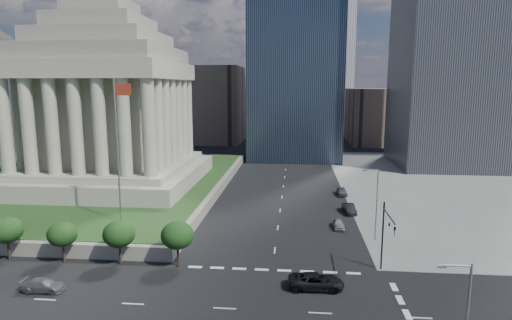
# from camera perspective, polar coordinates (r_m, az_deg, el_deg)

# --- Properties ---
(ground) EXTENTS (500.00, 500.00, 0.00)m
(ground) POSITION_cam_1_polar(r_m,az_deg,el_deg) (133.79, 4.26, 0.82)
(ground) COLOR black
(ground) RESTS_ON ground
(sidewalk_ne) EXTENTS (68.00, 90.00, 0.03)m
(sidewalk_ne) POSITION_cam_1_polar(r_m,az_deg,el_deg) (103.99, 30.03, -3.08)
(sidewalk_ne) COLOR slate
(sidewalk_ne) RESTS_ON ground
(plaza_terrace) EXTENTS (66.00, 70.00, 1.80)m
(plaza_terrace) POSITION_cam_1_polar(r_m,az_deg,el_deg) (96.95, -24.12, -2.92)
(plaza_terrace) COLOR slate
(plaza_terrace) RESTS_ON ground
(plaza_lawn) EXTENTS (64.00, 68.00, 0.10)m
(plaza_lawn) POSITION_cam_1_polar(r_m,az_deg,el_deg) (96.76, -24.16, -2.38)
(plaza_lawn) COLOR #1F3D19
(plaza_lawn) RESTS_ON plaza_terrace
(war_memorial) EXTENTS (34.00, 34.00, 39.00)m
(war_memorial) POSITION_cam_1_polar(r_m,az_deg,el_deg) (88.06, -19.37, 9.63)
(war_memorial) COLOR gray
(war_memorial) RESTS_ON plaza_lawn
(flagpole) EXTENTS (2.52, 0.24, 20.00)m
(flagpole) POSITION_cam_1_polar(r_m,az_deg,el_deg) (61.67, -17.90, 2.15)
(flagpole) COLOR slate
(flagpole) RESTS_ON plaza_lawn
(midrise_glass) EXTENTS (26.00, 26.00, 60.00)m
(midrise_glass) POSITION_cam_1_polar(r_m,az_deg,el_deg) (127.47, 5.31, 13.89)
(midrise_glass) COLOR black
(midrise_glass) RESTS_ON ground
(building_filler_ne) EXTENTS (20.00, 30.00, 20.00)m
(building_filler_ne) POSITION_cam_1_polar(r_m,az_deg,el_deg) (165.16, 15.75, 5.68)
(building_filler_ne) COLOR brown
(building_filler_ne) RESTS_ON ground
(building_filler_nw) EXTENTS (24.00, 30.00, 28.00)m
(building_filler_nw) POSITION_cam_1_polar(r_m,az_deg,el_deg) (165.51, -5.98, 7.39)
(building_filler_nw) COLOR brown
(building_filler_nw) RESTS_ON ground
(traffic_signal_ne) EXTENTS (0.30, 5.74, 8.00)m
(traffic_signal_ne) POSITION_cam_1_polar(r_m,az_deg,el_deg) (49.43, 16.99, -9.00)
(traffic_signal_ne) COLOR black
(traffic_signal_ne) RESTS_ON ground
(street_lamp_north) EXTENTS (2.13, 0.22, 10.00)m
(street_lamp_north) POSITION_cam_1_polar(r_m,az_deg,el_deg) (60.10, 15.66, -5.18)
(street_lamp_north) COLOR slate
(street_lamp_north) RESTS_ON ground
(pickup_truck) EXTENTS (5.86, 2.84, 1.61)m
(pickup_truck) POSITION_cam_1_polar(r_m,az_deg,el_deg) (46.61, 8.02, -15.72)
(pickup_truck) COLOR black
(pickup_truck) RESTS_ON ground
(suv_grey) EXTENTS (4.46, 1.93, 1.28)m
(suv_grey) POSITION_cam_1_polar(r_m,az_deg,el_deg) (50.71, -26.51, -14.73)
(suv_grey) COLOR #57595F
(suv_grey) RESTS_ON ground
(parked_sedan_near) EXTENTS (3.84, 1.59, 1.30)m
(parked_sedan_near) POSITION_cam_1_polar(r_m,az_deg,el_deg) (65.28, 10.96, -8.38)
(parked_sedan_near) COLOR #97989F
(parked_sedan_near) RESTS_ON ground
(parked_sedan_mid) EXTENTS (4.78, 2.10, 1.53)m
(parked_sedan_mid) POSITION_cam_1_polar(r_m,az_deg,el_deg) (73.14, 12.33, -6.34)
(parked_sedan_mid) COLOR black
(parked_sedan_mid) RESTS_ON ground
(parked_sedan_far) EXTENTS (4.43, 1.92, 1.49)m
(parked_sedan_far) POSITION_cam_1_polar(r_m,az_deg,el_deg) (84.54, 11.38, -4.13)
(parked_sedan_far) COLOR #515458
(parked_sedan_far) RESTS_ON ground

